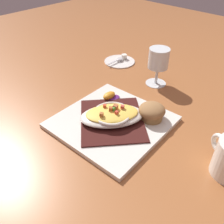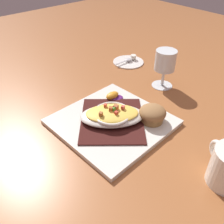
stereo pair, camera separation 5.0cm
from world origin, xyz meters
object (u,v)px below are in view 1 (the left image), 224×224
(muffin, at_px, (152,112))
(orange_garnish, at_px, (110,96))
(square_plate, at_px, (112,122))
(spoon, at_px, (119,59))
(stemmed_glass, at_px, (158,61))
(creamer_cup_0, at_px, (124,56))
(gratin_dish, at_px, (112,115))
(creamer_saucer, at_px, (120,61))

(muffin, bearing_deg, orange_garnish, -177.50)
(square_plate, xyz_separation_m, spoon, (-0.26, 0.32, 0.01))
(muffin, bearing_deg, stemmed_glass, 121.59)
(orange_garnish, relative_size, spoon, 0.69)
(square_plate, xyz_separation_m, muffin, (0.08, 0.09, 0.03))
(square_plate, relative_size, creamer_cup_0, 12.36)
(square_plate, bearing_deg, gratin_dish, 122.78)
(muffin, xyz_separation_m, creamer_cup_0, (-0.34, 0.27, -0.02))
(stemmed_glass, bearing_deg, creamer_cup_0, 161.83)
(square_plate, distance_m, creamer_saucer, 0.42)
(muffin, relative_size, spoon, 0.89)
(square_plate, distance_m, spoon, 0.41)
(gratin_dish, xyz_separation_m, creamer_cup_0, (-0.26, 0.35, -0.02))
(muffin, bearing_deg, square_plate, -131.89)
(muffin, bearing_deg, creamer_saucer, 144.98)
(orange_garnish, relative_size, creamer_cup_0, 2.52)
(orange_garnish, distance_m, stemmed_glass, 0.22)
(muffin, xyz_separation_m, stemmed_glass, (-0.12, 0.20, 0.05))
(stemmed_glass, bearing_deg, spoon, 170.13)
(spoon, bearing_deg, gratin_dish, -50.63)
(spoon, xyz_separation_m, creamer_cup_0, (0.00, 0.03, 0.00))
(gratin_dish, distance_m, creamer_saucer, 0.42)
(square_plate, xyz_separation_m, gratin_dish, (-0.00, 0.00, 0.03))
(gratin_dish, relative_size, stemmed_glass, 1.56)
(creamer_saucer, bearing_deg, muffin, -35.02)
(creamer_saucer, bearing_deg, stemmed_glass, -10.97)
(square_plate, xyz_separation_m, stemmed_glass, (-0.04, 0.28, 0.08))
(orange_garnish, xyz_separation_m, creamer_saucer, (-0.18, 0.24, -0.02))
(muffin, distance_m, creamer_saucer, 0.42)
(spoon, relative_size, creamer_cup_0, 3.63)
(creamer_saucer, bearing_deg, spoon, -90.18)
(orange_garnish, relative_size, creamer_saucer, 0.46)
(square_plate, xyz_separation_m, creamer_saucer, (-0.26, 0.32, -0.00))
(stemmed_glass, bearing_deg, creamer_saucer, 169.03)
(orange_garnish, height_order, stemmed_glass, stemmed_glass)
(gratin_dish, xyz_separation_m, creamer_saucer, (-0.26, 0.32, -0.03))
(creamer_saucer, distance_m, creamer_cup_0, 0.03)
(gratin_dish, distance_m, muffin, 0.12)
(muffin, height_order, spoon, muffin)
(muffin, bearing_deg, creamer_cup_0, 141.77)
(square_plate, height_order, gratin_dish, gratin_dish)
(gratin_dish, bearing_deg, orange_garnish, 136.66)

